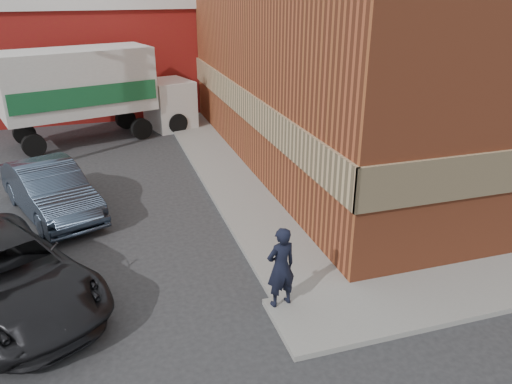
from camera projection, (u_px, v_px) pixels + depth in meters
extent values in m
plane|color=#28282B|center=(285.00, 300.00, 10.44)|extent=(90.00, 90.00, 0.00)
cube|color=#9B4528|center=(414.00, 29.00, 18.95)|extent=(14.00, 18.00, 9.00)
cube|color=tan|center=(236.00, 98.00, 17.86)|extent=(0.08, 18.16, 1.00)
cube|color=gray|center=(215.00, 159.00, 18.49)|extent=(1.80, 18.00, 0.12)
cube|color=maroon|center=(38.00, 59.00, 25.37)|extent=(16.00, 8.00, 5.00)
cube|color=silver|center=(28.00, 2.00, 24.30)|extent=(16.30, 8.30, 0.50)
imported|color=black|center=(281.00, 267.00, 9.79)|extent=(0.69, 0.52, 1.72)
imported|color=#303E51|center=(50.00, 190.00, 14.04)|extent=(3.12, 4.77, 1.48)
imported|color=black|center=(5.00, 275.00, 9.98)|extent=(4.67, 5.74, 1.45)
cube|color=silver|center=(77.00, 82.00, 19.86)|extent=(6.23, 3.81, 2.52)
cube|color=#1A6234|center=(87.00, 96.00, 19.11)|extent=(5.42, 1.54, 0.78)
cube|color=silver|center=(167.00, 105.00, 22.32)|extent=(2.26, 2.52, 2.13)
cylinder|color=black|center=(34.00, 145.00, 18.83)|extent=(0.92, 0.52, 0.87)
cylinder|color=black|center=(24.00, 133.00, 20.33)|extent=(0.92, 0.52, 0.87)
cylinder|color=black|center=(141.00, 129.00, 20.98)|extent=(0.92, 0.52, 0.87)
cylinder|color=black|center=(126.00, 119.00, 22.48)|extent=(0.92, 0.52, 0.87)
cylinder|color=black|center=(177.00, 123.00, 21.81)|extent=(0.92, 0.52, 0.87)
cylinder|color=black|center=(160.00, 114.00, 23.31)|extent=(0.92, 0.52, 0.87)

